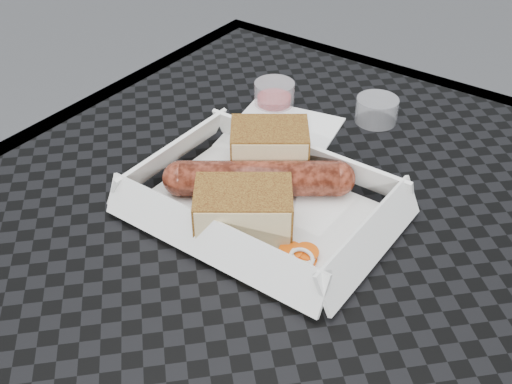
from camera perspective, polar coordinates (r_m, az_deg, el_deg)
patio_table at (r=0.64m, az=5.46°, el=-10.66°), size 0.80×0.80×0.74m
food_tray at (r=0.63m, az=0.53°, el=-1.58°), size 0.22×0.15×0.00m
bratwurst at (r=0.64m, az=0.26°, el=1.20°), size 0.16×0.13×0.04m
bread_near at (r=0.67m, az=1.20°, el=3.90°), size 0.10×0.09×0.05m
bread_far at (r=0.59m, az=-1.13°, el=-1.67°), size 0.11×0.10×0.05m
veg_garnish at (r=0.57m, az=3.88°, el=-6.22°), size 0.03×0.03×0.00m
napkin at (r=0.75m, az=2.24°, el=5.33°), size 0.14×0.14×0.00m
condiment_cup_sauce at (r=0.81m, az=1.64°, el=8.70°), size 0.05×0.05×0.03m
condiment_cup_empty at (r=0.78m, az=10.67°, el=7.17°), size 0.05×0.05×0.03m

